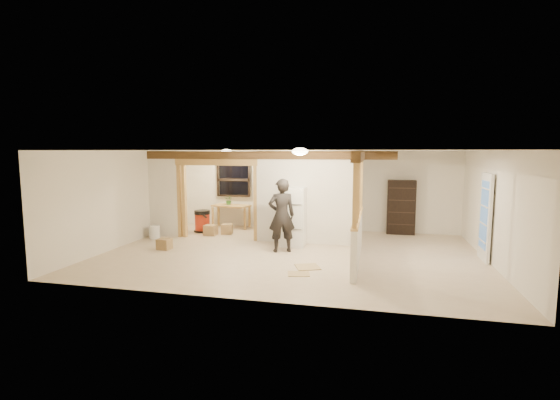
% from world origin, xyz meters
% --- Properties ---
extents(floor, '(9.00, 6.50, 0.01)m').
position_xyz_m(floor, '(0.00, 0.00, -0.01)').
color(floor, beige).
rests_on(floor, ground).
extents(ceiling, '(9.00, 6.50, 0.01)m').
position_xyz_m(ceiling, '(0.00, 0.00, 2.50)').
color(ceiling, white).
extents(wall_back, '(9.00, 0.01, 2.50)m').
position_xyz_m(wall_back, '(0.00, 3.25, 1.25)').
color(wall_back, silver).
rests_on(wall_back, floor).
extents(wall_front, '(9.00, 0.01, 2.50)m').
position_xyz_m(wall_front, '(0.00, -3.25, 1.25)').
color(wall_front, silver).
rests_on(wall_front, floor).
extents(wall_left, '(0.01, 6.50, 2.50)m').
position_xyz_m(wall_left, '(-4.50, 0.00, 1.25)').
color(wall_left, silver).
rests_on(wall_left, floor).
extents(wall_right, '(0.01, 6.50, 2.50)m').
position_xyz_m(wall_right, '(4.50, 0.00, 1.25)').
color(wall_right, silver).
rests_on(wall_right, floor).
extents(partition_left_stub, '(0.90, 0.12, 2.50)m').
position_xyz_m(partition_left_stub, '(-4.05, 1.20, 1.25)').
color(partition_left_stub, silver).
rests_on(partition_left_stub, floor).
extents(partition_center, '(2.80, 0.12, 2.50)m').
position_xyz_m(partition_center, '(0.20, 1.20, 1.25)').
color(partition_center, silver).
rests_on(partition_center, floor).
extents(doorway_frame, '(2.46, 0.14, 2.20)m').
position_xyz_m(doorway_frame, '(-2.40, 1.20, 1.10)').
color(doorway_frame, tan).
rests_on(doorway_frame, floor).
extents(header_beam_back, '(7.00, 0.18, 0.22)m').
position_xyz_m(header_beam_back, '(-1.00, 1.20, 2.38)').
color(header_beam_back, brown).
rests_on(header_beam_back, ceiling).
extents(header_beam_right, '(0.18, 3.30, 0.22)m').
position_xyz_m(header_beam_right, '(1.60, -0.40, 2.38)').
color(header_beam_right, brown).
rests_on(header_beam_right, ceiling).
extents(pony_wall, '(0.12, 3.20, 1.00)m').
position_xyz_m(pony_wall, '(1.60, -0.40, 0.50)').
color(pony_wall, silver).
rests_on(pony_wall, floor).
extents(stud_partition, '(0.14, 3.20, 1.32)m').
position_xyz_m(stud_partition, '(1.60, -0.40, 1.66)').
color(stud_partition, tan).
rests_on(stud_partition, pony_wall).
extents(window_back, '(1.12, 0.10, 1.10)m').
position_xyz_m(window_back, '(-2.60, 3.17, 1.55)').
color(window_back, black).
rests_on(window_back, wall_back).
extents(french_door, '(0.12, 0.86, 2.00)m').
position_xyz_m(french_door, '(4.42, 0.40, 1.00)').
color(french_door, white).
rests_on(french_door, floor).
extents(ceiling_dome_main, '(0.36, 0.36, 0.16)m').
position_xyz_m(ceiling_dome_main, '(0.30, -0.50, 2.48)').
color(ceiling_dome_main, '#FFEABF').
rests_on(ceiling_dome_main, ceiling).
extents(ceiling_dome_util, '(0.32, 0.32, 0.14)m').
position_xyz_m(ceiling_dome_util, '(-2.50, 2.30, 2.48)').
color(ceiling_dome_util, '#FFEABF').
rests_on(ceiling_dome_util, ceiling).
extents(hanging_bulb, '(0.07, 0.07, 0.07)m').
position_xyz_m(hanging_bulb, '(-2.00, 1.60, 2.18)').
color(hanging_bulb, '#FFD88C').
rests_on(hanging_bulb, ceiling).
extents(refrigerator, '(0.64, 0.62, 1.55)m').
position_xyz_m(refrigerator, '(-0.11, 0.83, 0.77)').
color(refrigerator, white).
rests_on(refrigerator, floor).
extents(woman, '(0.78, 0.66, 1.82)m').
position_xyz_m(woman, '(-0.26, 0.12, 0.91)').
color(woman, black).
rests_on(woman, floor).
extents(work_table, '(1.29, 0.83, 0.75)m').
position_xyz_m(work_table, '(-2.59, 2.88, 0.37)').
color(work_table, tan).
rests_on(work_table, floor).
extents(potted_plant, '(0.32, 0.30, 0.31)m').
position_xyz_m(potted_plant, '(-2.68, 2.94, 0.90)').
color(potted_plant, '#356A2E').
rests_on(potted_plant, work_table).
extents(shop_vac, '(0.53, 0.53, 0.69)m').
position_xyz_m(shop_vac, '(-3.22, 2.00, 0.34)').
color(shop_vac, '#A2240F').
rests_on(shop_vac, floor).
extents(bookshelf, '(0.82, 0.27, 1.63)m').
position_xyz_m(bookshelf, '(2.75, 3.04, 0.82)').
color(bookshelf, black).
rests_on(bookshelf, floor).
extents(bucket, '(0.30, 0.30, 0.38)m').
position_xyz_m(bucket, '(-4.16, 0.81, 0.19)').
color(bucket, silver).
rests_on(bucket, floor).
extents(box_util_a, '(0.36, 0.31, 0.31)m').
position_xyz_m(box_util_a, '(-2.77, 1.60, 0.15)').
color(box_util_a, '#9A784A').
rests_on(box_util_a, floor).
extents(box_util_b, '(0.37, 0.37, 0.30)m').
position_xyz_m(box_util_b, '(-2.37, 1.89, 0.15)').
color(box_util_b, '#9A784A').
rests_on(box_util_b, floor).
extents(box_front, '(0.36, 0.31, 0.27)m').
position_xyz_m(box_front, '(-3.23, -0.33, 0.13)').
color(box_front, '#9A784A').
rests_on(box_front, floor).
extents(floor_panel_near, '(0.64, 0.64, 0.02)m').
position_xyz_m(floor_panel_near, '(0.59, -1.10, 0.01)').
color(floor_panel_near, tan).
rests_on(floor_panel_near, floor).
extents(floor_panel_far, '(0.51, 0.44, 0.01)m').
position_xyz_m(floor_panel_far, '(0.49, -1.63, 0.01)').
color(floor_panel_far, tan).
rests_on(floor_panel_far, floor).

